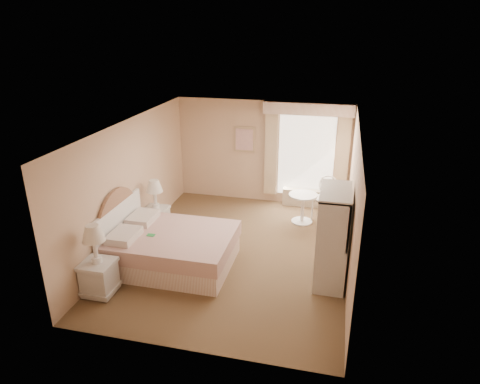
% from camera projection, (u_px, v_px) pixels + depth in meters
% --- Properties ---
extents(room, '(4.21, 5.51, 2.51)m').
position_uv_depth(room, '(235.00, 193.00, 7.88)').
color(room, brown).
rests_on(room, ground).
extents(window, '(2.05, 0.22, 2.51)m').
position_uv_depth(window, '(306.00, 152.00, 10.02)').
color(window, white).
rests_on(window, room).
extents(framed_art, '(0.52, 0.04, 0.62)m').
position_uv_depth(framed_art, '(244.00, 139.00, 10.31)').
color(framed_art, tan).
rests_on(framed_art, room).
extents(bed, '(2.16, 1.70, 1.50)m').
position_uv_depth(bed, '(167.00, 247.00, 7.82)').
color(bed, tan).
rests_on(bed, room).
extents(nightstand_near, '(0.51, 0.51, 1.23)m').
position_uv_depth(nightstand_near, '(98.00, 269.00, 6.91)').
color(nightstand_near, silver).
rests_on(nightstand_near, room).
extents(nightstand_far, '(0.48, 0.48, 1.16)m').
position_uv_depth(nightstand_far, '(156.00, 213.00, 9.00)').
color(nightstand_far, silver).
rests_on(nightstand_far, room).
extents(round_table, '(0.63, 0.63, 0.67)m').
position_uv_depth(round_table, '(303.00, 204.00, 9.46)').
color(round_table, white).
rests_on(round_table, room).
extents(cafe_chair, '(0.64, 0.64, 1.01)m').
position_uv_depth(cafe_chair, '(326.00, 195.00, 9.58)').
color(cafe_chair, white).
rests_on(cafe_chair, room).
extents(armoire, '(0.50, 1.01, 1.68)m').
position_uv_depth(armoire, '(332.00, 244.00, 7.20)').
color(armoire, silver).
rests_on(armoire, room).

